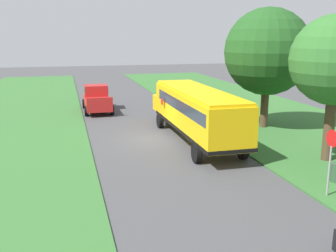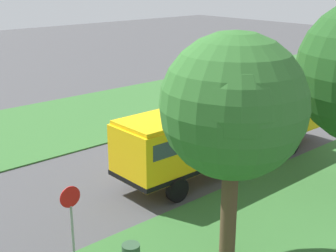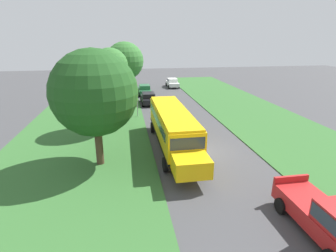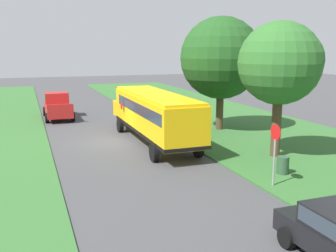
# 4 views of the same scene
# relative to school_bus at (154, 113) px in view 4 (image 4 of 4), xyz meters

# --- Properties ---
(ground_plane) EXTENTS (120.00, 120.00, 0.00)m
(ground_plane) POSITION_rel_school_bus_xyz_m (2.24, -1.09, -1.92)
(ground_plane) COLOR #424244
(grass_verge) EXTENTS (12.00, 80.00, 0.08)m
(grass_verge) POSITION_rel_school_bus_xyz_m (-7.76, -1.09, -1.88)
(grass_verge) COLOR #33662D
(grass_verge) RESTS_ON ground
(school_bus) EXTENTS (2.85, 12.42, 3.16)m
(school_bus) POSITION_rel_school_bus_xyz_m (0.00, 0.00, 0.00)
(school_bus) COLOR yellow
(school_bus) RESTS_ON ground
(pickup_truck) EXTENTS (2.28, 5.40, 2.10)m
(pickup_truck) POSITION_rel_school_bus_xyz_m (4.94, -11.31, -0.85)
(pickup_truck) COLOR #B21E1E
(pickup_truck) RESTS_ON ground
(oak_tree_beside_bus) EXTENTS (5.77, 5.77, 8.07)m
(oak_tree_beside_bus) POSITION_rel_school_bus_xyz_m (-5.78, -2.07, 3.27)
(oak_tree_beside_bus) COLOR #4C3826
(oak_tree_beside_bus) RESTS_ON ground
(oak_tree_roadside_mid) EXTENTS (4.37, 4.37, 7.28)m
(oak_tree_roadside_mid) POSITION_rel_school_bus_xyz_m (-5.33, 5.53, 3.19)
(oak_tree_roadside_mid) COLOR #4C3826
(oak_tree_roadside_mid) RESTS_ON ground
(stop_sign) EXTENTS (0.08, 0.68, 2.74)m
(stop_sign) POSITION_rel_school_bus_xyz_m (-2.36, 9.36, -0.19)
(stop_sign) COLOR gray
(stop_sign) RESTS_ON ground
(trash_bin) EXTENTS (0.56, 0.56, 0.90)m
(trash_bin) POSITION_rel_school_bus_xyz_m (-3.72, 8.16, -1.47)
(trash_bin) COLOR #2D4C33
(trash_bin) RESTS_ON ground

